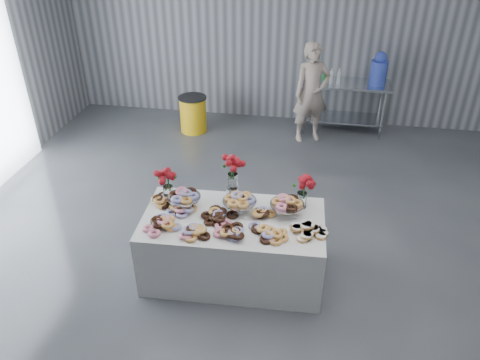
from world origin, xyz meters
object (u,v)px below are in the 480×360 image
(prep_table, at_px, (344,98))
(person, at_px, (312,93))
(trash_barrel, at_px, (193,114))
(water_jug, at_px, (379,70))
(display_table, at_px, (233,246))

(prep_table, height_order, person, person)
(prep_table, distance_m, trash_barrel, 2.65)
(water_jug, relative_size, trash_barrel, 0.87)
(water_jug, xyz_separation_m, trash_barrel, (-3.09, -0.44, -0.83))
(prep_table, relative_size, person, 0.90)
(display_table, height_order, person, person)
(person, bearing_deg, prep_table, 13.56)
(prep_table, relative_size, trash_barrel, 2.35)
(prep_table, bearing_deg, water_jug, -0.00)
(display_table, relative_size, trash_barrel, 2.98)
(water_jug, xyz_separation_m, person, (-1.06, -0.42, -0.32))
(water_jug, height_order, trash_barrel, water_jug)
(display_table, relative_size, prep_table, 1.27)
(person, xyz_separation_m, trash_barrel, (-2.03, -0.03, -0.51))
(water_jug, bearing_deg, trash_barrel, -171.81)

